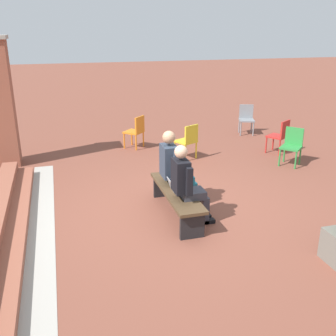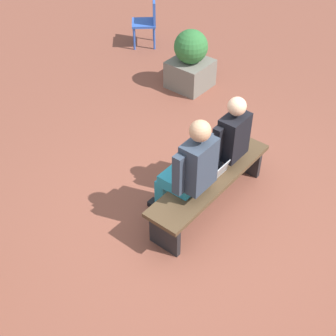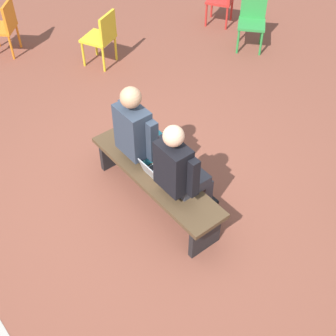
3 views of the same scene
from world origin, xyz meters
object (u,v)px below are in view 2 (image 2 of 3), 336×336
(bench, at_px, (210,183))
(person_student, at_px, (225,142))
(plastic_chair_by_pillar, at_px, (148,20))
(planter, at_px, (190,61))
(laptop, at_px, (214,172))
(person_adult, at_px, (189,169))

(bench, relative_size, person_student, 1.37)
(plastic_chair_by_pillar, height_order, planter, planter)
(planter, bearing_deg, bench, 41.75)
(planter, bearing_deg, plastic_chair_by_pillar, -115.47)
(person_student, relative_size, laptop, 4.11)
(laptop, bearing_deg, planter, -137.39)
(bench, height_order, person_student, person_student)
(person_student, height_order, laptop, person_student)
(person_adult, xyz_separation_m, laptop, (-0.36, 0.08, -0.23))
(person_student, relative_size, planter, 1.40)
(bench, height_order, plastic_chair_by_pillar, plastic_chair_by_pillar)
(laptop, xyz_separation_m, planter, (-1.98, -1.82, -0.06))
(plastic_chair_by_pillar, bearing_deg, bench, 50.31)
(laptop, height_order, plastic_chair_by_pillar, plastic_chair_by_pillar)
(plastic_chair_by_pillar, distance_m, planter, 1.64)
(plastic_chair_by_pillar, bearing_deg, laptop, 50.89)
(bench, xyz_separation_m, person_adult, (0.31, -0.07, 0.38))
(laptop, relative_size, planter, 0.34)
(plastic_chair_by_pillar, bearing_deg, person_adult, 46.62)
(person_student, bearing_deg, planter, -134.03)
(laptop, bearing_deg, person_student, -165.20)
(person_adult, bearing_deg, bench, 167.49)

